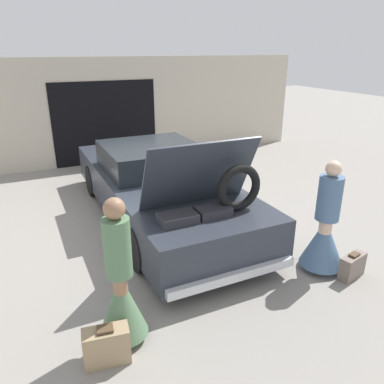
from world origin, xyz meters
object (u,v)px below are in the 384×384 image
object	(u,v)px
person_left	(121,292)
suitcase_beside_left_person	(107,346)
car	(158,186)
person_right	(325,233)
suitcase_beside_right_person	(352,266)

from	to	relation	value
person_left	suitcase_beside_left_person	xyz separation A→B (m)	(-0.25, -0.26, -0.40)
car	person_left	distance (m)	3.22
person_right	suitcase_beside_right_person	world-z (taller)	person_right
suitcase_beside_left_person	car	bearing A→B (deg)	61.00
suitcase_beside_right_person	person_left	bearing A→B (deg)	176.39
person_right	person_left	bearing A→B (deg)	105.52
car	person_right	distance (m)	3.09
person_left	suitcase_beside_left_person	distance (m)	0.54
person_left	suitcase_beside_left_person	world-z (taller)	person_left
suitcase_beside_right_person	person_right	bearing A→B (deg)	124.35
car	suitcase_beside_right_person	xyz separation A→B (m)	(1.72, -3.06, -0.44)
person_right	suitcase_beside_right_person	bearing A→B (deg)	-133.03
person_right	suitcase_beside_right_person	distance (m)	0.59
car	person_right	bearing A→B (deg)	-61.37
car	suitcase_beside_right_person	world-z (taller)	car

